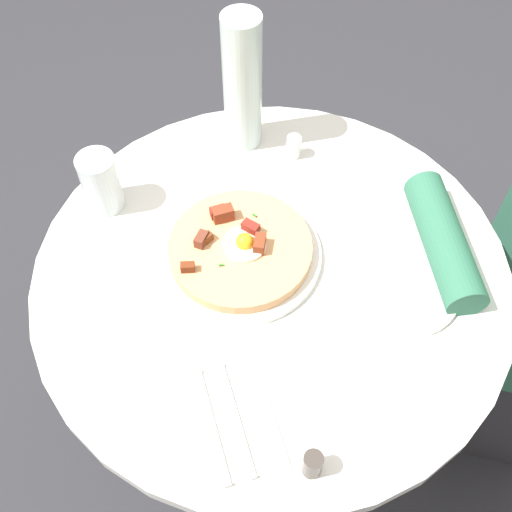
% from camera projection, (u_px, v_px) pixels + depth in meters
% --- Properties ---
extents(ground_plane, '(6.00, 6.00, 0.00)m').
position_uv_depth(ground_plane, '(266.00, 423.00, 1.68)').
color(ground_plane, '#2D2D33').
extents(dining_table, '(0.82, 0.82, 0.74)m').
position_uv_depth(dining_table, '(270.00, 320.00, 1.21)').
color(dining_table, silver).
rests_on(dining_table, ground_plane).
extents(pizza_plate, '(0.28, 0.28, 0.01)m').
position_uv_depth(pizza_plate, '(240.00, 255.00, 1.08)').
color(pizza_plate, white).
rests_on(pizza_plate, dining_table).
extents(breakfast_pizza, '(0.25, 0.25, 0.05)m').
position_uv_depth(breakfast_pizza, '(240.00, 248.00, 1.07)').
color(breakfast_pizza, tan).
rests_on(breakfast_pizza, pizza_plate).
extents(bread_plate, '(0.18, 0.18, 0.01)m').
position_uv_depth(bread_plate, '(405.00, 289.00, 1.04)').
color(bread_plate, white).
rests_on(bread_plate, dining_table).
extents(napkin, '(0.22, 0.21, 0.00)m').
position_uv_depth(napkin, '(223.00, 423.00, 0.91)').
color(napkin, white).
rests_on(napkin, dining_table).
extents(fork, '(0.16, 0.10, 0.00)m').
position_uv_depth(fork, '(211.00, 425.00, 0.91)').
color(fork, silver).
rests_on(fork, napkin).
extents(knife, '(0.16, 0.10, 0.00)m').
position_uv_depth(knife, '(235.00, 418.00, 0.91)').
color(knife, silver).
rests_on(knife, napkin).
extents(water_glass, '(0.07, 0.07, 0.12)m').
position_uv_depth(water_glass, '(101.00, 182.00, 1.11)').
color(water_glass, silver).
rests_on(water_glass, dining_table).
extents(water_bottle, '(0.07, 0.07, 0.28)m').
position_uv_depth(water_bottle, '(242.00, 84.00, 1.14)').
color(water_bottle, silver).
rests_on(water_bottle, dining_table).
extents(salt_shaker, '(0.03, 0.03, 0.05)m').
position_uv_depth(salt_shaker, '(294.00, 147.00, 1.20)').
color(salt_shaker, white).
rests_on(salt_shaker, dining_table).
extents(pepper_shaker, '(0.03, 0.03, 0.05)m').
position_uv_depth(pepper_shaker, '(313.00, 464.00, 0.85)').
color(pepper_shaker, '#3F3833').
rests_on(pepper_shaker, dining_table).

